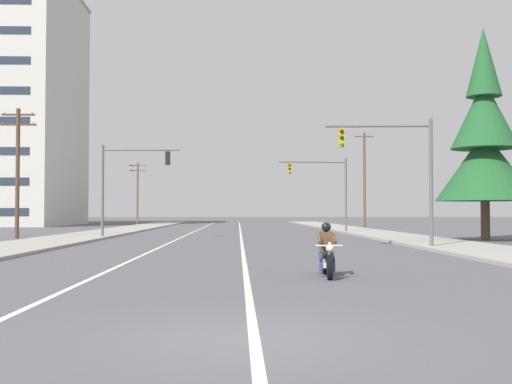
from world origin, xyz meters
TOP-DOWN VIEW (x-y plane):
  - ground_plane at (0.00, 0.00)m, footprint 400.00×400.00m
  - lane_stripe_center at (0.18, 45.00)m, footprint 0.16×100.00m
  - lane_stripe_left at (-3.88, 45.00)m, footprint 0.16×100.00m
  - sidewalk_kerb_right at (10.66, 40.00)m, footprint 4.40×110.00m
  - sidewalk_kerb_left at (-10.66, 40.00)m, footprint 4.40×110.00m
  - motorcycle_with_rider at (2.36, 8.20)m, footprint 0.70×2.19m
  - traffic_signal_near_right at (7.71, 20.99)m, footprint 5.09×0.45m
  - traffic_signal_near_left at (-7.53, 33.15)m, footprint 5.19×0.48m
  - traffic_signal_mid_right at (7.27, 42.97)m, footprint 5.67×0.65m
  - utility_pole_left_near at (-14.42, 32.62)m, footprint 2.36×0.26m
  - utility_pole_right_far at (13.13, 56.24)m, footprint 2.03×0.26m
  - utility_pole_left_far at (-13.30, 74.68)m, footprint 2.27×0.26m
  - conifer_tree_right_verge_near at (14.92, 28.83)m, footprint 5.90×5.90m

SIDE VIEW (x-z plane):
  - ground_plane at x=0.00m, z-range 0.00..0.00m
  - lane_stripe_center at x=0.18m, z-range 0.00..0.01m
  - lane_stripe_left at x=-3.88m, z-range 0.00..0.01m
  - sidewalk_kerb_right at x=10.66m, z-range 0.00..0.14m
  - sidewalk_kerb_left at x=-10.66m, z-range 0.00..0.14m
  - motorcycle_with_rider at x=2.36m, z-range -0.14..1.32m
  - traffic_signal_near_right at x=7.71m, z-range 1.01..7.21m
  - traffic_signal_near_left at x=-7.53m, z-range 1.02..7.22m
  - traffic_signal_mid_right at x=7.27m, z-range 1.05..7.25m
  - utility_pole_left_far at x=-13.30m, z-range 0.36..8.61m
  - utility_pole_left_near at x=-14.42m, z-range 0.37..8.88m
  - utility_pole_right_far at x=13.13m, z-range 0.20..10.21m
  - conifer_tree_right_verge_near at x=14.92m, z-range -0.54..12.44m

